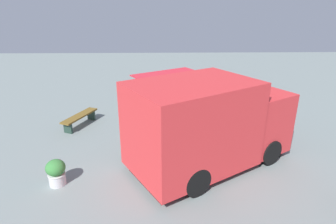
{
  "coord_description": "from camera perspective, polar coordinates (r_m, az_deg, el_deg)",
  "views": [
    {
      "loc": [
        0.81,
        7.79,
        4.43
      ],
      "look_at": [
        0.6,
        -1.24,
        0.97
      ],
      "focal_mm": 30.0,
      "sensor_mm": 36.0,
      "label": 1
    }
  ],
  "objects": [
    {
      "name": "ground_plane",
      "position": [
        9.0,
        4.03,
        -8.56
      ],
      "size": [
        40.0,
        40.0,
        0.0
      ],
      "primitive_type": "plane",
      "color": "gray"
    },
    {
      "name": "food_truck",
      "position": [
        8.02,
        8.12,
        -2.77
      ],
      "size": [
        5.13,
        4.29,
        2.58
      ],
      "color": "red",
      "rests_on": "ground_plane"
    },
    {
      "name": "person_customer",
      "position": [
        12.31,
        7.83,
        1.41
      ],
      "size": [
        0.46,
        0.79,
        0.88
      ],
      "color": "#6B645D",
      "rests_on": "ground_plane"
    },
    {
      "name": "planter_flowering_near",
      "position": [
        12.54,
        -6.09,
        2.19
      ],
      "size": [
        0.61,
        0.61,
        0.82
      ],
      "color": "#BF7E49",
      "rests_on": "ground_plane"
    },
    {
      "name": "planter_flowering_far",
      "position": [
        7.97,
        -21.77,
        -11.2
      ],
      "size": [
        0.5,
        0.5,
        0.72
      ],
      "color": "silver",
      "rests_on": "ground_plane"
    },
    {
      "name": "plaza_bench",
      "position": [
        11.35,
        -17.47,
        -1.1
      ],
      "size": [
        1.05,
        1.77,
        0.45
      ],
      "color": "brown",
      "rests_on": "ground_plane"
    }
  ]
}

